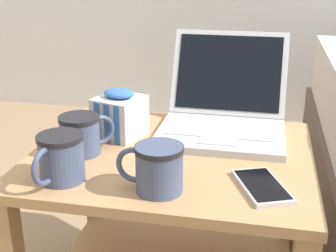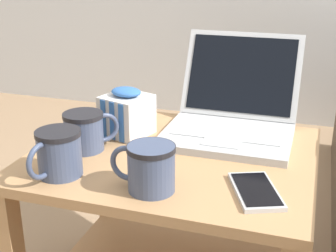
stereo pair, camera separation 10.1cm
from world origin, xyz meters
name	(u,v)px [view 1 (the left image)]	position (x,y,z in m)	size (l,w,h in m)	color
bedside_table	(171,214)	(0.00, 0.00, 0.30)	(0.64, 0.53, 0.46)	tan
laptop	(224,113)	(0.10, 0.17, 0.51)	(0.31, 0.35, 0.23)	#B7BABC
mug_front_left	(81,133)	(-0.20, -0.04, 0.51)	(0.11, 0.11, 0.09)	#3F4C6B
mug_front_right	(158,166)	(0.01, -0.18, 0.51)	(0.13, 0.09, 0.09)	#3F4C6B
mug_mid_center	(60,156)	(-0.19, -0.18, 0.51)	(0.09, 0.13, 0.10)	#3F4C6B
snack_bag	(120,115)	(-0.15, 0.08, 0.52)	(0.13, 0.13, 0.12)	silver
cell_phone	(262,186)	(0.21, -0.13, 0.47)	(0.13, 0.17, 0.01)	#B7BABC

